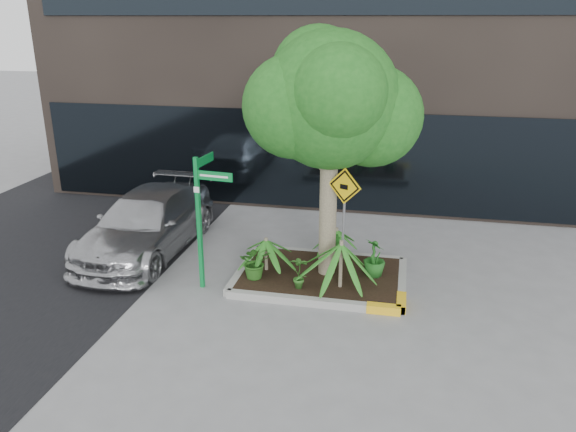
% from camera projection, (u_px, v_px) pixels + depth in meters
% --- Properties ---
extents(ground, '(80.00, 80.00, 0.00)m').
position_uv_depth(ground, '(308.00, 285.00, 10.98)').
color(ground, gray).
rests_on(ground, ground).
extents(asphalt_road, '(7.00, 80.00, 0.01)m').
position_uv_depth(asphalt_road, '(15.00, 257.00, 12.24)').
color(asphalt_road, black).
rests_on(asphalt_road, ground).
extents(planter, '(3.35, 2.36, 0.15)m').
position_uv_depth(planter, '(322.00, 276.00, 11.15)').
color(planter, '#9E9E99').
rests_on(planter, ground).
extents(tree, '(3.23, 2.87, 4.85)m').
position_uv_depth(tree, '(331.00, 100.00, 10.09)').
color(tree, tan).
rests_on(tree, ground).
extents(palm_front, '(1.05, 1.05, 1.16)m').
position_uv_depth(palm_front, '(341.00, 244.00, 10.31)').
color(palm_front, tan).
rests_on(palm_front, ground).
extents(palm_left, '(0.77, 0.77, 0.85)m').
position_uv_depth(palm_left, '(266.00, 240.00, 11.11)').
color(palm_left, tan).
rests_on(palm_left, ground).
extents(palm_back, '(0.79, 0.79, 0.88)m').
position_uv_depth(palm_back, '(337.00, 230.00, 11.59)').
color(palm_back, tan).
rests_on(palm_back, ground).
extents(parked_car, '(1.96, 4.57, 1.31)m').
position_uv_depth(parked_car, '(147.00, 223.00, 12.41)').
color(parked_car, '#A8A9AD').
rests_on(parked_car, ground).
extents(shrub_a, '(0.77, 0.77, 0.68)m').
position_uv_depth(shrub_a, '(255.00, 262.00, 10.85)').
color(shrub_a, '#275E1A').
rests_on(shrub_a, planter).
extents(shrub_b, '(0.61, 0.61, 0.76)m').
position_uv_depth(shrub_b, '(374.00, 258.00, 10.93)').
color(shrub_b, '#1E611D').
rests_on(shrub_b, planter).
extents(shrub_c, '(0.35, 0.35, 0.66)m').
position_uv_depth(shrub_c, '(299.00, 272.00, 10.44)').
color(shrub_c, '#2A611E').
rests_on(shrub_c, planter).
extents(shrub_d, '(0.58, 0.58, 0.75)m').
position_uv_depth(shrub_d, '(332.00, 247.00, 11.44)').
color(shrub_d, '#236B1F').
rests_on(shrub_d, planter).
extents(street_sign_post, '(0.76, 0.80, 2.58)m').
position_uv_depth(street_sign_post, '(202.00, 209.00, 10.42)').
color(street_sign_post, '#0D903C').
rests_on(street_sign_post, ground).
extents(cattle_sign, '(0.64, 0.29, 2.23)m').
position_uv_depth(cattle_sign, '(344.00, 206.00, 10.39)').
color(cattle_sign, slate).
rests_on(cattle_sign, ground).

